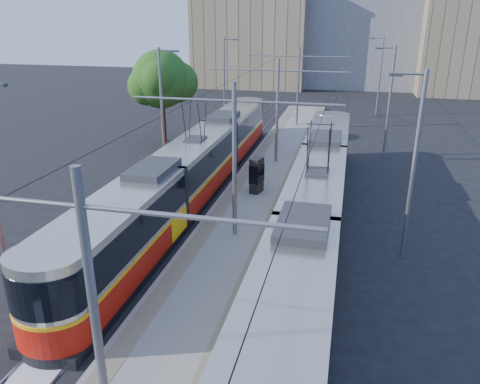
# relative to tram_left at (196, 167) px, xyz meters

# --- Properties ---
(ground) EXTENTS (160.00, 160.00, 0.00)m
(ground) POSITION_rel_tram_left_xyz_m (3.60, -13.28, -1.71)
(ground) COLOR black
(ground) RESTS_ON ground
(platform) EXTENTS (4.00, 50.00, 0.30)m
(platform) POSITION_rel_tram_left_xyz_m (3.60, 3.72, -1.56)
(platform) COLOR gray
(platform) RESTS_ON ground
(tactile_strip_left) EXTENTS (0.70, 50.00, 0.01)m
(tactile_strip_left) POSITION_rel_tram_left_xyz_m (2.15, 3.72, -1.40)
(tactile_strip_left) COLOR gray
(tactile_strip_left) RESTS_ON platform
(tactile_strip_right) EXTENTS (0.70, 50.00, 0.01)m
(tactile_strip_right) POSITION_rel_tram_left_xyz_m (5.05, 3.72, -1.40)
(tactile_strip_right) COLOR gray
(tactile_strip_right) RESTS_ON platform
(rails) EXTENTS (8.71, 70.00, 0.03)m
(rails) POSITION_rel_tram_left_xyz_m (3.60, 3.72, -1.69)
(rails) COLOR gray
(rails) RESTS_ON ground
(tram_left) EXTENTS (2.43, 30.11, 5.50)m
(tram_left) POSITION_rel_tram_left_xyz_m (0.00, 0.00, 0.00)
(tram_left) COLOR black
(tram_left) RESTS_ON ground
(tram_right) EXTENTS (2.43, 29.52, 5.50)m
(tram_right) POSITION_rel_tram_left_xyz_m (7.20, -4.43, 0.15)
(tram_right) COLOR black
(tram_right) RESTS_ON ground
(catenary) EXTENTS (9.20, 70.00, 7.00)m
(catenary) POSITION_rel_tram_left_xyz_m (3.60, 0.88, 2.82)
(catenary) COLOR gray
(catenary) RESTS_ON platform
(street_lamps) EXTENTS (15.18, 38.22, 8.00)m
(street_lamps) POSITION_rel_tram_left_xyz_m (3.60, 7.72, 2.47)
(street_lamps) COLOR gray
(street_lamps) RESTS_ON ground
(shelter) EXTENTS (0.76, 1.03, 2.05)m
(shelter) POSITION_rel_tram_left_xyz_m (3.49, 0.38, -0.33)
(shelter) COLOR black
(shelter) RESTS_ON platform
(tree) EXTENTS (5.11, 4.73, 7.43)m
(tree) POSITION_rel_tram_left_xyz_m (-6.27, 11.40, 3.31)
(tree) COLOR #382314
(tree) RESTS_ON ground
(building_left) EXTENTS (16.32, 12.24, 14.36)m
(building_left) POSITION_rel_tram_left_xyz_m (-6.40, 46.72, 5.48)
(building_left) COLOR gray
(building_left) RESTS_ON ground
(building_centre) EXTENTS (18.36, 14.28, 13.90)m
(building_centre) POSITION_rel_tram_left_xyz_m (9.60, 50.72, 5.25)
(building_centre) COLOR gray
(building_centre) RESTS_ON ground
(building_right) EXTENTS (14.28, 10.20, 12.63)m
(building_right) POSITION_rel_tram_left_xyz_m (23.60, 44.72, 4.62)
(building_right) COLOR gray
(building_right) RESTS_ON ground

